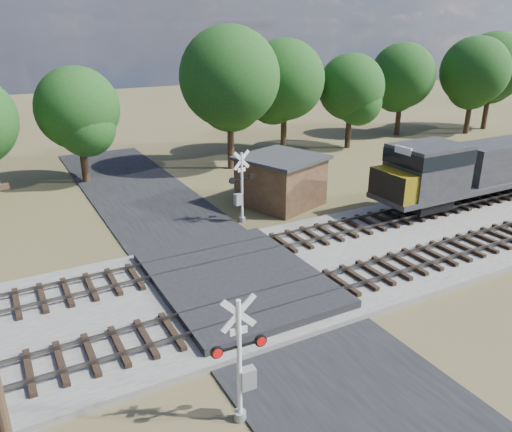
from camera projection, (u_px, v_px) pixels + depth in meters
ground at (242, 292)px, 22.45m from camera, size 160.00×160.00×0.00m
ballast_bed at (400, 242)px, 27.28m from camera, size 140.00×10.00×0.30m
road at (242, 291)px, 22.44m from camera, size 7.00×60.00×0.08m
crossing_panel at (237, 281)px, 22.75m from camera, size 7.00×9.00×0.62m
track_near at (325, 286)px, 22.06m from camera, size 140.00×2.60×0.33m
track_far at (269, 246)px, 26.16m from camera, size 140.00×2.60×0.33m
crossing_signal_near at (242, 371)px, 14.56m from camera, size 1.73×0.38×4.29m
crossing_signal_far at (241, 193)px, 29.73m from camera, size 1.79×0.43×4.45m
equipment_shed at (281, 180)px, 32.90m from camera, size 6.18×6.18×3.30m
treeline at (212, 86)px, 40.67m from camera, size 80.38×11.04×11.78m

